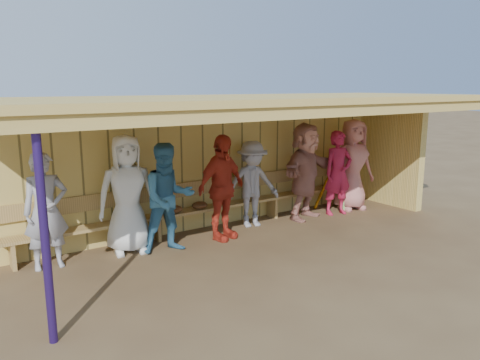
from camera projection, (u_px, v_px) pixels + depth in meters
name	position (u px, v px, depth m)	size (l,w,h in m)	color
ground	(251.00, 243.00, 8.09)	(90.00, 90.00, 0.00)	brown
player_a	(46.00, 211.00, 6.83)	(0.64, 0.42, 1.74)	#9999A1
player_b	(127.00, 194.00, 7.47)	(0.94, 0.61, 1.93)	white
player_c	(168.00, 198.00, 7.51)	(0.87, 0.68, 1.79)	teal
player_d	(222.00, 188.00, 8.13)	(1.09, 0.45, 1.86)	red
player_e	(252.00, 184.00, 8.91)	(1.07, 0.61, 1.65)	#93939B
player_f	(305.00, 171.00, 9.40)	(1.81, 0.58, 1.95)	tan
player_g	(338.00, 173.00, 9.75)	(0.64, 0.42, 1.76)	#AC1B3C
player_h	(352.00, 165.00, 10.12)	(0.96, 0.63, 1.97)	tan
dugout_structure	(247.00, 140.00, 8.52)	(8.80, 3.20, 2.50)	#D5B65B
bench	(217.00, 200.00, 8.89)	(7.60, 0.34, 0.93)	tan
dugout_equipment	(187.00, 209.00, 8.39)	(6.36, 0.62, 0.80)	#C58417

